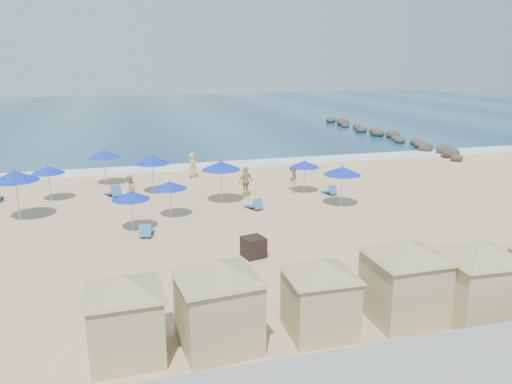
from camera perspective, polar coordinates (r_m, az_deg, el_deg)
The scene contains 27 objects.
ground at distance 23.49m, azimuth -7.40°, elevation -5.19°, with size 160.00×160.00×0.00m, color tan.
ocean at distance 77.33m, azimuth -13.50°, elevation 8.65°, with size 160.00×80.00×0.06m, color navy.
surf_line at distance 38.33m, azimuth -10.83°, elevation 2.66°, with size 160.00×2.50×0.08m, color white.
rock_jetty at distance 54.54m, azimuth 14.30°, elevation 6.44°, with size 2.56×26.66×0.96m.
trash_bin at distance 21.00m, azimuth -0.28°, elevation -6.31°, with size 0.86×0.86×0.86m, color black.
cabana_0 at distance 14.39m, azimuth -14.82°, elevation -12.51°, with size 4.28×4.28×2.69m.
cabana_1 at distance 14.42m, azimuth -4.41°, elevation -11.36°, with size 4.62×4.62×2.91m.
cabana_2 at distance 15.23m, azimuth 7.31°, elevation -10.71°, with size 4.14×4.14×2.60m.
cabana_3 at distance 16.46m, azimuth 16.69°, elevation -8.53°, with size 4.65×4.65×2.91m.
cabana_4 at distance 17.18m, azimuth 24.06°, elevation -8.21°, with size 4.66×4.66×2.93m.
umbrella_2 at distance 31.07m, azimuth -22.68°, elevation 2.36°, with size 1.90×1.90×2.17m.
umbrella_3 at distance 27.83m, azimuth -25.86°, elevation 1.67°, with size 2.39×2.39×2.72m.
umbrella_4 at distance 33.82m, azimuth -16.98°, elevation 4.18°, with size 2.11×2.11×2.40m.
umbrella_5 at distance 25.99m, azimuth -9.82°, elevation 0.78°, with size 1.80×1.80×2.04m.
umbrella_6 at distance 24.29m, azimuth -14.13°, elevation -0.38°, with size 1.83×1.83×2.08m.
umbrella_7 at distance 30.84m, azimuth -11.73°, elevation 3.62°, with size 2.16×2.16×2.46m.
umbrella_8 at distance 28.17m, azimuth -4.01°, elevation 3.05°, with size 2.27×2.27×2.58m.
umbrella_9 at distance 30.58m, azimuth 5.57°, elevation 3.21°, with size 1.87×1.87×2.12m.
umbrella_10 at distance 27.89m, azimuth 9.84°, elevation 2.41°, with size 2.11×2.11×2.40m.
beach_chair_2 at distance 31.26m, azimuth -15.94°, elevation -0.03°, with size 1.12×1.48×0.75m.
beach_chair_3 at distance 23.97m, azimuth -12.43°, elevation -4.41°, with size 0.82×1.34×0.69m.
beach_chair_4 at distance 27.51m, azimuth -0.15°, elevation -1.52°, with size 0.92×1.33×0.67m.
beach_chair_5 at distance 30.85m, azimuth 8.47°, elevation 0.12°, with size 0.69×1.21×0.63m.
beachgoer_0 at distance 29.26m, azimuth -14.22°, elevation 0.24°, with size 0.81×0.63×1.67m, color tan.
beachgoer_1 at distance 30.00m, azimuth -1.19°, elevation 1.22°, with size 1.07×0.45×1.83m, color tan.
beachgoer_2 at distance 30.97m, azimuth 4.21°, elevation 1.52°, with size 1.11×0.64×1.71m, color tan.
beachgoer_3 at distance 35.09m, azimuth -7.27°, elevation 3.09°, with size 0.86×0.56×1.76m, color tan.
Camera 1 is at (-2.99, -21.86, 8.07)m, focal length 35.00 mm.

